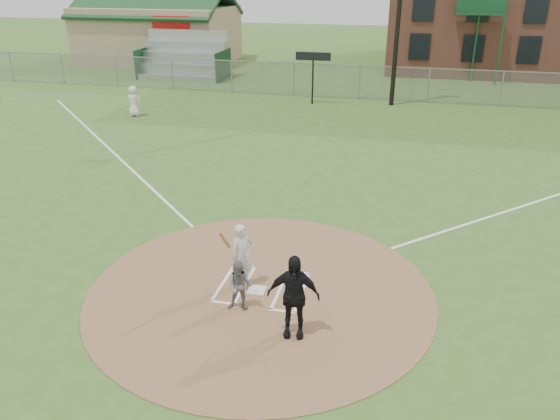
% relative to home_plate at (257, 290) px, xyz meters
% --- Properties ---
extents(ground, '(140.00, 140.00, 0.00)m').
position_rel_home_plate_xyz_m(ground, '(0.08, 0.05, -0.03)').
color(ground, '#365C1F').
rests_on(ground, ground).
extents(dirt_circle, '(8.40, 8.40, 0.02)m').
position_rel_home_plate_xyz_m(dirt_circle, '(0.08, 0.05, -0.02)').
color(dirt_circle, olive).
rests_on(dirt_circle, ground).
extents(home_plate, '(0.44, 0.44, 0.03)m').
position_rel_home_plate_xyz_m(home_plate, '(0.00, 0.00, 0.00)').
color(home_plate, silver).
rests_on(home_plate, dirt_circle).
extents(foul_line_third, '(17.04, 17.04, 0.01)m').
position_rel_home_plate_xyz_m(foul_line_third, '(-8.92, 9.05, -0.03)').
color(foul_line_third, white).
rests_on(foul_line_third, ground).
extents(catcher, '(0.66, 0.55, 1.22)m').
position_rel_home_plate_xyz_m(catcher, '(-0.15, -0.83, 0.60)').
color(catcher, slate).
rests_on(catcher, dirt_circle).
extents(umpire, '(1.16, 0.60, 1.89)m').
position_rel_home_plate_xyz_m(umpire, '(1.22, -1.46, 0.93)').
color(umpire, black).
rests_on(umpire, dirt_circle).
extents(ondeck_player, '(0.80, 0.54, 1.59)m').
position_rel_home_plate_xyz_m(ondeck_player, '(-11.09, 15.18, 0.76)').
color(ondeck_player, white).
rests_on(ondeck_player, ground).
extents(batters_boxes, '(2.08, 1.88, 0.01)m').
position_rel_home_plate_xyz_m(batters_boxes, '(0.08, 0.20, -0.01)').
color(batters_boxes, white).
rests_on(batters_boxes, dirt_circle).
extents(batter_at_plate, '(0.70, 1.05, 1.78)m').
position_rel_home_plate_xyz_m(batter_at_plate, '(-0.39, 0.15, 0.81)').
color(batter_at_plate, silver).
rests_on(batter_at_plate, dirt_circle).
extents(outfield_fence, '(56.08, 0.08, 2.03)m').
position_rel_home_plate_xyz_m(outfield_fence, '(0.08, 22.05, 0.98)').
color(outfield_fence, slate).
rests_on(outfield_fence, ground).
extents(bleachers, '(6.08, 3.20, 3.20)m').
position_rel_home_plate_xyz_m(bleachers, '(-12.92, 26.25, 1.56)').
color(bleachers, '#B7BABF').
rests_on(bleachers, ground).
extents(clubhouse, '(12.20, 8.71, 6.23)m').
position_rel_home_plate_xyz_m(clubhouse, '(-17.91, 33.05, 2.36)').
color(clubhouse, tan).
rests_on(clubhouse, ground).
extents(scoreboard_sign, '(2.00, 0.10, 2.93)m').
position_rel_home_plate_xyz_m(scoreboard_sign, '(-2.42, 20.25, 2.35)').
color(scoreboard_sign, black).
rests_on(scoreboard_sign, ground).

